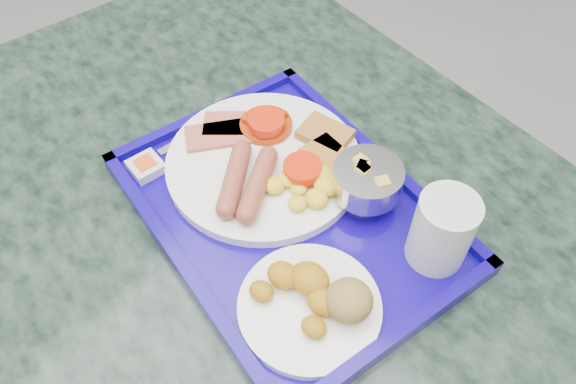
# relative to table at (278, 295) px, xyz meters

# --- Properties ---
(table) EXTENTS (1.40, 1.11, 0.77)m
(table) POSITION_rel_table_xyz_m (0.00, 0.00, 0.00)
(table) COLOR slate
(table) RESTS_ON floor
(tray) EXTENTS (0.53, 0.45, 0.03)m
(tray) POSITION_rel_table_xyz_m (0.00, 0.02, 0.21)
(tray) COLOR #110283
(tray) RESTS_ON table
(main_plate) EXTENTS (0.28, 0.28, 0.04)m
(main_plate) POSITION_rel_table_xyz_m (-0.06, 0.07, 0.23)
(main_plate) COLOR white
(main_plate) RESTS_ON tray
(bread_plate) EXTENTS (0.17, 0.17, 0.06)m
(bread_plate) POSITION_rel_table_xyz_m (0.12, -0.07, 0.23)
(bread_plate) COLOR white
(bread_plate) RESTS_ON tray
(fruit_bowl) EXTENTS (0.09, 0.09, 0.06)m
(fruit_bowl) POSITION_rel_table_xyz_m (0.07, 0.10, 0.25)
(fruit_bowl) COLOR #B0B1B3
(fruit_bowl) RESTS_ON tray
(juice_cup) EXTENTS (0.07, 0.07, 0.10)m
(juice_cup) POSITION_rel_table_xyz_m (0.19, 0.08, 0.27)
(juice_cup) COLOR silver
(juice_cup) RESTS_ON tray
(spoon) EXTENTS (0.08, 0.17, 0.01)m
(spoon) POSITION_rel_table_xyz_m (-0.17, 0.13, 0.22)
(spoon) COLOR #B0B1B3
(spoon) RESTS_ON tray
(knife) EXTENTS (0.05, 0.17, 0.00)m
(knife) POSITION_rel_table_xyz_m (-0.19, 0.07, 0.22)
(knife) COLOR #B0B1B3
(knife) RESTS_ON tray
(jam_packet) EXTENTS (0.05, 0.05, 0.02)m
(jam_packet) POSITION_rel_table_xyz_m (-0.20, -0.04, 0.22)
(jam_packet) COLOR silver
(jam_packet) RESTS_ON tray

